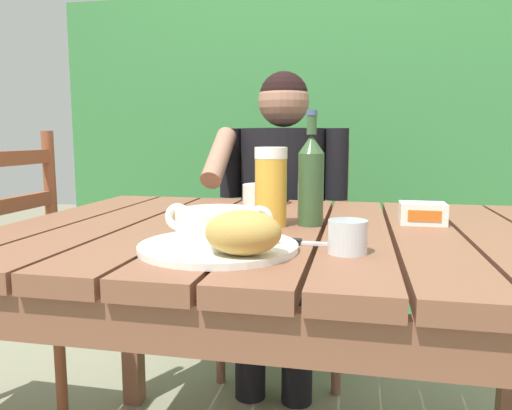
{
  "coord_description": "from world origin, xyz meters",
  "views": [
    {
      "loc": [
        0.15,
        -1.1,
        0.94
      ],
      "look_at": [
        -0.05,
        -0.16,
        0.81
      ],
      "focal_mm": 34.62,
      "sensor_mm": 36.0,
      "label": 1
    }
  ],
  "objects": [
    {
      "name": "chair_near_diner",
      "position": [
        -0.13,
        0.91,
        0.48
      ],
      "size": [
        0.48,
        0.47,
        0.92
      ],
      "color": "brown",
      "rests_on": "ground_plane"
    },
    {
      "name": "dining_table",
      "position": [
        -0.0,
        0.0,
        0.65
      ],
      "size": [
        1.31,
        0.94,
        0.74
      ],
      "color": "brown",
      "rests_on": "ground_plane"
    },
    {
      "name": "person_eating",
      "position": [
        -0.13,
        0.71,
        0.7
      ],
      "size": [
        0.48,
        0.47,
        1.18
      ],
      "color": "black",
      "rests_on": "ground_plane"
    },
    {
      "name": "diner_bowl",
      "position": [
        -0.13,
        0.37,
        0.77
      ],
      "size": [
        0.13,
        0.13,
        0.06
      ],
      "color": "white",
      "rests_on": "dining_table"
    },
    {
      "name": "table_knife",
      "position": [
        0.04,
        -0.18,
        0.74
      ],
      "size": [
        0.17,
        0.02,
        0.01
      ],
      "color": "silver",
      "rests_on": "dining_table"
    },
    {
      "name": "butter_tub",
      "position": [
        0.3,
        0.1,
        0.76
      ],
      "size": [
        0.1,
        0.08,
        0.05
      ],
      "color": "white",
      "rests_on": "dining_table"
    },
    {
      "name": "bread_roll",
      "position": [
        -0.03,
        -0.33,
        0.79
      ],
      "size": [
        0.14,
        0.11,
        0.07
      ],
      "color": "#BD9446",
      "rests_on": "serving_plate"
    },
    {
      "name": "water_glass_small",
      "position": [
        0.13,
        -0.23,
        0.77
      ],
      "size": [
        0.07,
        0.07,
        0.06
      ],
      "color": "silver",
      "rests_on": "dining_table"
    },
    {
      "name": "beer_bottle",
      "position": [
        0.04,
        0.03,
        0.85
      ],
      "size": [
        0.06,
        0.06,
        0.26
      ],
      "color": "#35532E",
      "rests_on": "dining_table"
    },
    {
      "name": "hedge_backdrop",
      "position": [
        0.22,
        1.85,
        1.1
      ],
      "size": [
        2.95,
        0.88,
        2.16
      ],
      "color": "#397E40",
      "rests_on": "ground_plane"
    },
    {
      "name": "beer_glass",
      "position": [
        -0.05,
        -0.0,
        0.83
      ],
      "size": [
        0.07,
        0.07,
        0.18
      ],
      "color": "gold",
      "rests_on": "dining_table"
    },
    {
      "name": "serving_plate",
      "position": [
        -0.1,
        -0.26,
        0.74
      ],
      "size": [
        0.29,
        0.29,
        0.01
      ],
      "color": "white",
      "rests_on": "dining_table"
    },
    {
      "name": "soup_bowl",
      "position": [
        -0.1,
        -0.26,
        0.78
      ],
      "size": [
        0.2,
        0.15,
        0.07
      ],
      "color": "white",
      "rests_on": "serving_plate"
    }
  ]
}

